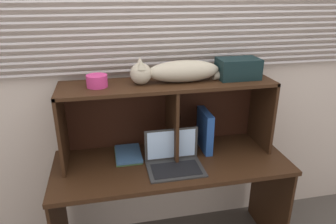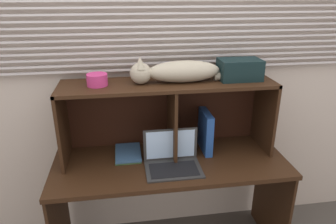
{
  "view_description": "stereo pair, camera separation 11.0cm",
  "coord_description": "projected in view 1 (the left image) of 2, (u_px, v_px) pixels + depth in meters",
  "views": [
    {
      "loc": [
        -0.4,
        -1.55,
        1.83
      ],
      "look_at": [
        0.0,
        0.33,
        1.06
      ],
      "focal_mm": 33.46,
      "sensor_mm": 36.0,
      "label": 1
    },
    {
      "loc": [
        -0.29,
        -1.57,
        1.83
      ],
      "look_at": [
        0.0,
        0.33,
        1.06
      ],
      "focal_mm": 33.46,
      "sensor_mm": 36.0,
      "label": 2
    }
  ],
  "objects": [
    {
      "name": "back_panel_with_blinds",
      "position": [
        161.0,
        74.0,
        2.19
      ],
      "size": [
        4.4,
        0.08,
        2.5
      ],
      "color": "beige",
      "rests_on": "ground"
    },
    {
      "name": "desk",
      "position": [
        172.0,
        179.0,
        2.12
      ],
      "size": [
        1.54,
        0.6,
        0.76
      ],
      "color": "#311C0F",
      "rests_on": "ground"
    },
    {
      "name": "hutch_shelf_unit",
      "position": [
        167.0,
        104.0,
        2.08
      ],
      "size": [
        1.38,
        0.35,
        0.51
      ],
      "color": "#311C0F",
      "rests_on": "desk"
    },
    {
      "name": "cat",
      "position": [
        177.0,
        72.0,
        1.97
      ],
      "size": [
        0.76,
        0.16,
        0.16
      ],
      "color": "#B0A790",
      "rests_on": "hutch_shelf_unit"
    },
    {
      "name": "laptop",
      "position": [
        174.0,
        160.0,
        1.99
      ],
      "size": [
        0.35,
        0.25,
        0.23
      ],
      "color": "#2D2D2D",
      "rests_on": "desk"
    },
    {
      "name": "binder_upright",
      "position": [
        205.0,
        130.0,
        2.17
      ],
      "size": [
        0.05,
        0.23,
        0.28
      ],
      "primitive_type": "cube",
      "color": "#224A96",
      "rests_on": "desk"
    },
    {
      "name": "book_stack",
      "position": [
        128.0,
        154.0,
        2.12
      ],
      "size": [
        0.17,
        0.26,
        0.03
      ],
      "color": "#426D40",
      "rests_on": "desk"
    },
    {
      "name": "small_basket",
      "position": [
        97.0,
        81.0,
        1.89
      ],
      "size": [
        0.13,
        0.13,
        0.07
      ],
      "primitive_type": "cylinder",
      "color": "#C83478",
      "rests_on": "hutch_shelf_unit"
    },
    {
      "name": "storage_box",
      "position": [
        238.0,
        68.0,
        2.05
      ],
      "size": [
        0.27,
        0.17,
        0.13
      ],
      "primitive_type": "cube",
      "color": "black",
      "rests_on": "hutch_shelf_unit"
    }
  ]
}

